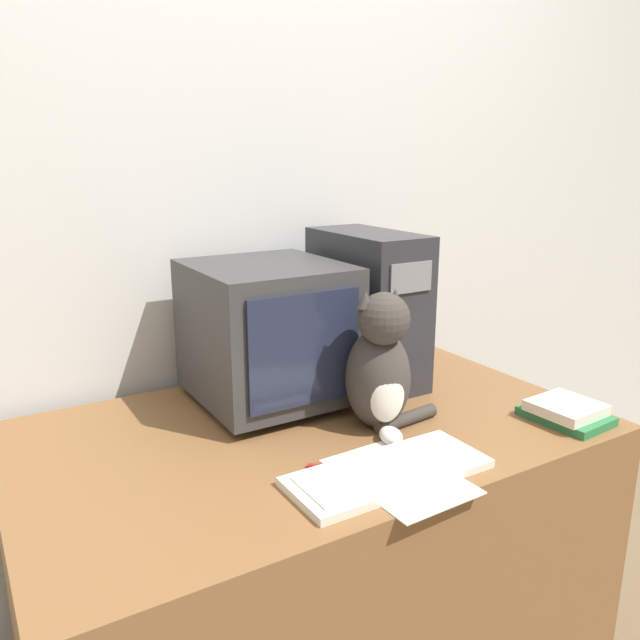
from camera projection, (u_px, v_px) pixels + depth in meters
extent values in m
cube|color=silver|center=(225.00, 210.00, 1.84)|extent=(7.00, 0.05, 2.50)
cube|color=brown|center=(312.00, 556.00, 1.66)|extent=(1.42, 0.87, 0.75)
cube|color=#333333|center=(268.00, 397.00, 1.71)|extent=(0.26, 0.24, 0.02)
cube|color=#333333|center=(267.00, 330.00, 1.66)|extent=(0.38, 0.40, 0.36)
cube|color=#1E2338|center=(305.00, 350.00, 1.49)|extent=(0.30, 0.01, 0.28)
cube|color=#28282D|center=(367.00, 307.00, 1.83)|extent=(0.19, 0.39, 0.44)
cube|color=slate|center=(411.00, 278.00, 1.63)|extent=(0.13, 0.01, 0.08)
cube|color=silver|center=(388.00, 472.00, 1.31)|extent=(0.44, 0.18, 0.02)
cube|color=beige|center=(388.00, 468.00, 1.31)|extent=(0.40, 0.14, 0.00)
ellipsoid|color=#38332D|center=(378.00, 378.00, 1.53)|extent=(0.20, 0.21, 0.25)
ellipsoid|color=beige|center=(387.00, 395.00, 1.47)|extent=(0.10, 0.07, 0.14)
sphere|color=#38332D|center=(384.00, 319.00, 1.46)|extent=(0.16, 0.16, 0.13)
cone|color=#38332D|center=(365.00, 299.00, 1.44)|extent=(0.04, 0.04, 0.04)
cone|color=#38332D|center=(395.00, 297.00, 1.45)|extent=(0.04, 0.04, 0.04)
ellipsoid|color=beige|center=(391.00, 436.00, 1.46)|extent=(0.07, 0.09, 0.04)
cylinder|color=#38332D|center=(406.00, 419.00, 1.56)|extent=(0.19, 0.05, 0.03)
cube|color=#28703D|center=(565.00, 416.00, 1.59)|extent=(0.16, 0.21, 0.02)
cube|color=beige|center=(566.00, 408.00, 1.58)|extent=(0.16, 0.16, 0.03)
cylinder|color=maroon|center=(341.00, 465.00, 1.35)|extent=(0.13, 0.08, 0.01)
cube|color=white|center=(399.00, 476.00, 1.31)|extent=(0.22, 0.30, 0.00)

